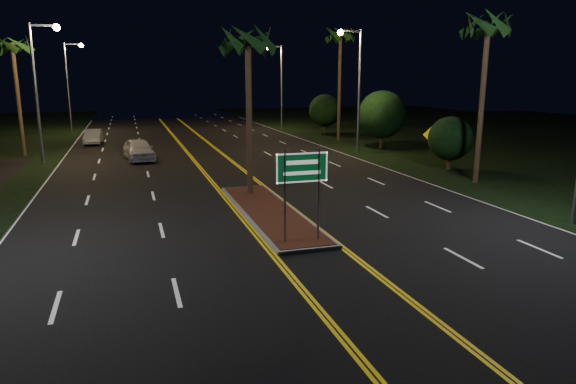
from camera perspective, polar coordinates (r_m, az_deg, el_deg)
name	(u,v)px	position (r m, az deg, el deg)	size (l,w,h in m)	color
ground	(332,274)	(15.33, 4.93, -9.02)	(120.00, 120.00, 0.00)	black
grass_right	(533,140)	(52.40, 25.53, 5.24)	(40.00, 110.00, 0.01)	black
median_island	(269,212)	(21.62, -2.08, -2.27)	(2.25, 10.25, 0.17)	gray
highway_sign	(302,176)	(17.18, 1.56, 1.75)	(1.80, 0.08, 3.20)	gray
streetlight_left_mid	(41,77)	(37.52, -25.76, 11.44)	(1.91, 0.44, 9.00)	gray
streetlight_left_far	(71,77)	(57.39, -22.97, 11.69)	(1.91, 0.44, 9.00)	gray
streetlight_right_mid	(355,77)	(38.66, 7.43, 12.56)	(1.91, 0.44, 9.00)	gray
streetlight_right_far	(278,77)	(57.46, -1.10, 12.66)	(1.91, 0.44, 9.00)	gray
palm_median	(248,40)	(24.34, -4.49, 16.45)	(2.40, 2.40, 8.30)	#382819
palm_left_far	(12,46)	(41.86, -28.31, 14.07)	(2.40, 2.40, 8.80)	#382819
palm_right_near	(488,26)	(29.42, 21.35, 16.83)	(2.40, 2.40, 9.30)	#382819
palm_right_far	(340,36)	(47.00, 5.85, 16.86)	(2.40, 2.40, 10.30)	#382819
shrub_near	(450,138)	(33.33, 17.58, 5.69)	(2.70, 2.70, 3.30)	#382819
shrub_mid	(382,114)	(42.05, 10.41, 8.47)	(3.78, 3.78, 4.62)	#382819
shrub_far	(325,110)	(52.91, 4.12, 9.04)	(3.24, 3.24, 3.96)	#382819
car_near	(139,148)	(37.08, -16.28, 4.75)	(2.24, 5.23, 1.74)	silver
car_far	(93,135)	(47.57, -20.83, 5.90)	(1.87, 4.36, 1.45)	silver
warning_sign	(431,140)	(34.15, 15.63, 5.55)	(1.01, 0.47, 2.60)	gray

